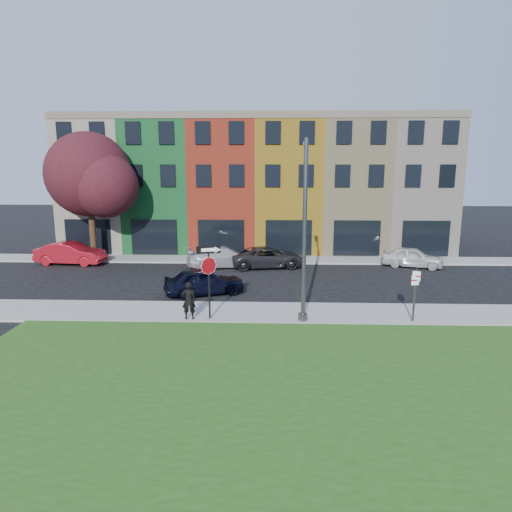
{
  "coord_description": "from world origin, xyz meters",
  "views": [
    {
      "loc": [
        -1.25,
        -17.15,
        6.81
      ],
      "look_at": [
        -1.98,
        4.0,
        2.54
      ],
      "focal_mm": 32.0,
      "sensor_mm": 36.0,
      "label": 1
    }
  ],
  "objects_px": {
    "stop_sign": "(209,267)",
    "street_lamp": "(304,231)",
    "man": "(189,300)",
    "sedan_near": "(204,281)"
  },
  "relations": [
    {
      "from": "stop_sign",
      "to": "street_lamp",
      "type": "relative_size",
      "value": 0.42
    },
    {
      "from": "sedan_near",
      "to": "street_lamp",
      "type": "xyz_separation_m",
      "value": [
        4.96,
        -4.04,
        3.31
      ]
    },
    {
      "from": "sedan_near",
      "to": "street_lamp",
      "type": "distance_m",
      "value": 7.2
    },
    {
      "from": "man",
      "to": "street_lamp",
      "type": "height_order",
      "value": "street_lamp"
    },
    {
      "from": "stop_sign",
      "to": "man",
      "type": "height_order",
      "value": "stop_sign"
    },
    {
      "from": "stop_sign",
      "to": "street_lamp",
      "type": "xyz_separation_m",
      "value": [
        4.1,
        0.14,
        1.59
      ]
    },
    {
      "from": "stop_sign",
      "to": "man",
      "type": "relative_size",
      "value": 1.95
    },
    {
      "from": "stop_sign",
      "to": "street_lamp",
      "type": "height_order",
      "value": "street_lamp"
    },
    {
      "from": "street_lamp",
      "to": "man",
      "type": "bearing_deg",
      "value": -174.16
    },
    {
      "from": "stop_sign",
      "to": "street_lamp",
      "type": "distance_m",
      "value": 4.4
    }
  ]
}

